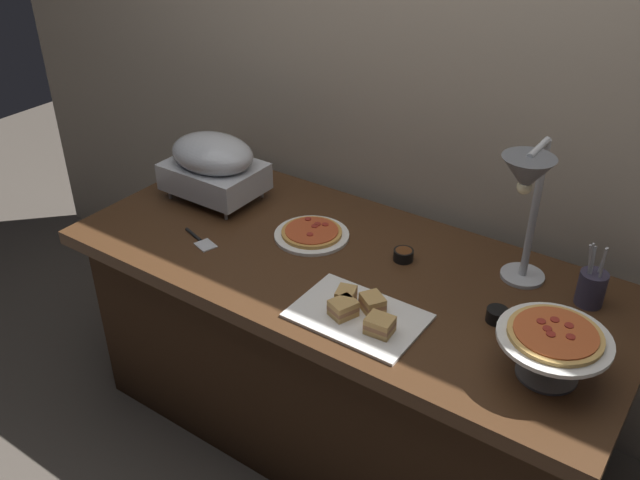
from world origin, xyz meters
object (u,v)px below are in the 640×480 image
object	(u,v)px
sauce_cup_far	(497,315)
utensil_holder	(591,287)
chafing_dish	(213,164)
pizza_plate_front	(312,234)
pizza_plate_center	(554,341)
sandwich_platter	(359,313)
serving_spatula	(200,240)
heat_lamp	(527,187)
sauce_cup_near	(403,255)

from	to	relation	value
sauce_cup_far	utensil_holder	size ratio (longest dim) A/B	0.29
chafing_dish	pizza_plate_front	distance (m)	0.50
pizza_plate_center	pizza_plate_front	bearing A→B (deg)	166.40
sandwich_platter	sauce_cup_far	world-z (taller)	sandwich_platter
sandwich_platter	serving_spatula	size ratio (longest dim) A/B	2.22
heat_lamp	sandwich_platter	size ratio (longest dim) A/B	1.27
pizza_plate_front	utensil_holder	xyz separation A→B (m)	(0.92, 0.16, 0.05)
sauce_cup_far	serving_spatula	xyz separation A→B (m)	(-1.03, -0.16, -0.02)
heat_lamp	sauce_cup_far	size ratio (longest dim) A/B	7.61
serving_spatula	heat_lamp	bearing A→B (deg)	16.92
pizza_plate_center	sauce_cup_near	distance (m)	0.65
sandwich_platter	sauce_cup_near	xyz separation A→B (m)	(-0.05, 0.35, 0.00)
heat_lamp	pizza_plate_front	xyz separation A→B (m)	(-0.70, -0.06, -0.36)
utensil_holder	serving_spatula	bearing A→B (deg)	-161.69
sauce_cup_far	sauce_cup_near	bearing A→B (deg)	160.82
utensil_holder	sauce_cup_near	bearing A→B (deg)	-169.57
heat_lamp	sauce_cup_near	bearing A→B (deg)	-178.62
chafing_dish	sauce_cup_near	distance (m)	0.82
sauce_cup_far	serving_spatula	distance (m)	1.04
pizza_plate_center	utensil_holder	distance (m)	0.39
chafing_dish	utensil_holder	size ratio (longest dim) A/B	1.62
sauce_cup_near	utensil_holder	world-z (taller)	utensil_holder
serving_spatula	sauce_cup_near	bearing A→B (deg)	24.83
pizza_plate_front	serving_spatula	size ratio (longest dim) A/B	1.54
heat_lamp	sandwich_platter	xyz separation A→B (m)	(-0.32, -0.36, -0.36)
heat_lamp	serving_spatula	xyz separation A→B (m)	(-1.01, -0.31, -0.37)
pizza_plate_center	sauce_cup_near	xyz separation A→B (m)	(-0.58, 0.27, -0.10)
chafing_dish	sandwich_platter	world-z (taller)	chafing_dish
sauce_cup_near	serving_spatula	xyz separation A→B (m)	(-0.64, -0.30, -0.02)
heat_lamp	sauce_cup_far	xyz separation A→B (m)	(0.02, -0.14, -0.35)
heat_lamp	utensil_holder	world-z (taller)	heat_lamp
sauce_cup_near	sauce_cup_far	bearing A→B (deg)	-19.18
chafing_dish	pizza_plate_front	xyz separation A→B (m)	(0.48, -0.03, -0.13)
chafing_dish	sandwich_platter	size ratio (longest dim) A/B	0.94
chafing_dish	serving_spatula	bearing A→B (deg)	-58.16
sandwich_platter	pizza_plate_front	bearing A→B (deg)	142.06
chafing_dish	heat_lamp	xyz separation A→B (m)	(1.18, 0.03, 0.23)
pizza_plate_center	serving_spatula	xyz separation A→B (m)	(-1.23, -0.02, -0.11)
utensil_holder	serving_spatula	distance (m)	1.29
sauce_cup_far	chafing_dish	bearing A→B (deg)	174.76
pizza_plate_front	sauce_cup_near	distance (m)	0.34
chafing_dish	serving_spatula	world-z (taller)	chafing_dish
utensil_holder	chafing_dish	bearing A→B (deg)	-174.67
sauce_cup_far	pizza_plate_front	bearing A→B (deg)	173.58
sandwich_platter	chafing_dish	bearing A→B (deg)	159.15
chafing_dish	sauce_cup_far	distance (m)	1.21
heat_lamp	pizza_plate_center	distance (m)	0.44
sauce_cup_near	utensil_holder	size ratio (longest dim) A/B	0.30
pizza_plate_front	serving_spatula	bearing A→B (deg)	-141.24
heat_lamp	pizza_plate_front	distance (m)	0.79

